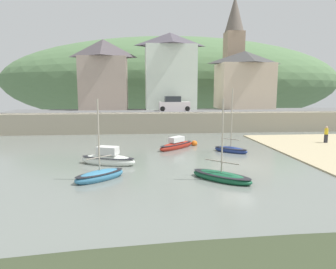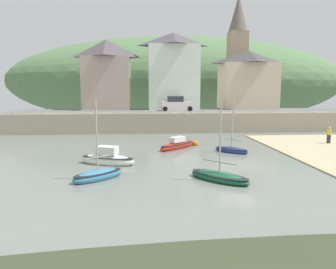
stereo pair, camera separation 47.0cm
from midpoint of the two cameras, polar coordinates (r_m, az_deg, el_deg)
name	(u,v)px [view 1 (the left image)]	position (r m, az deg, el deg)	size (l,w,h in m)	color
quay_seawall	(193,121)	(38.83, 4.30, 2.56)	(48.00, 9.40, 2.40)	#9E957E
hillside_backdrop	(174,82)	(76.28, 0.99, 9.72)	(80.00, 44.00, 20.33)	#54764A
waterfront_building_left	(104,74)	(46.12, -12.04, 10.87)	(6.88, 5.79, 9.88)	tan
waterfront_building_centre	(170,71)	(46.07, 0.08, 11.69)	(7.46, 5.82, 10.94)	silver
waterfront_building_right	(244,80)	(48.39, 13.60, 9.84)	(8.11, 6.07, 8.50)	beige
church_with_spire	(234,51)	(52.38, 11.77, 14.93)	(3.00, 3.00, 17.50)	tan
motorboat_with_cabin	(176,145)	(27.60, 1.09, -1.96)	(3.83, 3.81, 1.23)	#A3261A
sailboat_white_hull	(231,149)	(26.46, 11.02, -2.69)	(2.82, 2.70, 5.46)	navy
sailboat_far_left	(100,175)	(18.63, -13.19, -7.36)	(3.19, 2.92, 4.87)	teal
sailboat_nearest_shore	(108,159)	(22.20, -11.63, -4.51)	(4.22, 2.53, 1.48)	white
dinghy_open_wooden	(221,176)	(18.31, 9.09, -7.63)	(3.62, 3.60, 4.85)	#165636
parked_car_near_slipway	(174,105)	(41.57, 0.78, 5.52)	(4.11, 1.82, 1.95)	silver
person_near_water	(326,134)	(33.49, 26.82, 0.14)	(0.34, 0.34, 1.62)	#282833
mooring_buoy	(194,143)	(29.23, 4.42, -1.67)	(0.57, 0.57, 0.57)	orange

